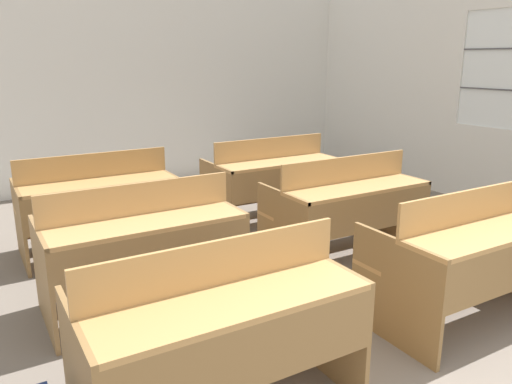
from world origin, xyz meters
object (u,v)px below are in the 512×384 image
at_px(bench_front_left, 221,327).
at_px(wastepaper_bin, 374,169).
at_px(bench_third_right, 272,178).
at_px(bench_front_right, 472,253).
at_px(bench_second_left, 143,244).
at_px(bench_second_right, 347,206).
at_px(bench_third_left, 98,201).

height_order(bench_front_left, wastepaper_bin, bench_front_left).
relative_size(bench_third_right, wastepaper_bin, 4.65).
distance_m(bench_front_right, wastepaper_bin, 4.08).
relative_size(bench_front_right, bench_second_left, 1.00).
bearing_deg(wastepaper_bin, bench_third_right, -159.40).
height_order(bench_front_right, bench_second_right, same).
bearing_deg(wastepaper_bin, bench_third_left, -168.61).
bearing_deg(bench_second_left, bench_second_right, 0.18).
xyz_separation_m(bench_front_right, bench_second_left, (-1.80, 1.24, 0.00)).
bearing_deg(bench_front_left, wastepaper_bin, 38.83).
height_order(bench_third_left, bench_third_right, same).
distance_m(bench_second_left, wastepaper_bin, 4.64).
distance_m(bench_second_right, bench_third_left, 2.21).
xyz_separation_m(bench_front_right, bench_third_left, (-1.81, 2.50, 0.00)).
bearing_deg(bench_third_left, bench_second_right, -34.57).
bearing_deg(bench_third_right, bench_front_left, -126.68).
height_order(bench_front_left, bench_second_left, same).
xyz_separation_m(bench_second_left, bench_second_right, (1.81, 0.01, 0.00)).
height_order(bench_second_left, bench_third_left, same).
xyz_separation_m(bench_front_left, bench_front_right, (1.83, 0.01, 0.00)).
distance_m(bench_front_left, bench_second_left, 1.25).
relative_size(bench_front_left, bench_third_left, 1.00).
bearing_deg(bench_second_right, bench_third_left, 145.43).
relative_size(bench_front_left, bench_front_right, 1.00).
relative_size(bench_front_right, bench_second_right, 1.00).
height_order(bench_second_left, wastepaper_bin, bench_second_left).
bearing_deg(bench_second_right, bench_second_left, -179.82).
xyz_separation_m(bench_front_left, bench_second_left, (0.03, 1.25, 0.00)).
relative_size(bench_front_left, bench_second_left, 1.00).
distance_m(bench_front_right, bench_second_right, 1.25).
bearing_deg(bench_front_right, bench_third_right, 89.74).
xyz_separation_m(bench_second_left, bench_third_right, (1.82, 1.22, 0.00)).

